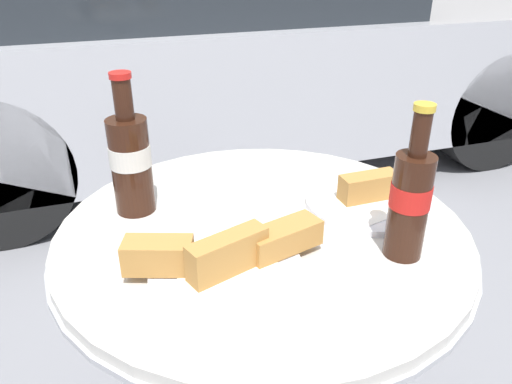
# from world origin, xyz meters

# --- Properties ---
(bistro_table) EXTENTS (0.73, 0.73, 0.76)m
(bistro_table) POSITION_xyz_m (0.00, 0.00, 0.61)
(bistro_table) COLOR #B7B7BC
(bistro_table) RESTS_ON ground_plane
(cola_bottle_left) EXTENTS (0.07, 0.07, 0.26)m
(cola_bottle_left) POSITION_xyz_m (-0.20, 0.13, 0.86)
(cola_bottle_left) COLOR #33190F
(cola_bottle_left) RESTS_ON bistro_table
(cola_bottle_right) EXTENTS (0.06, 0.06, 0.25)m
(cola_bottle_right) POSITION_xyz_m (0.18, -0.15, 0.86)
(cola_bottle_right) COLOR #33190F
(cola_bottle_right) RESTS_ON bistro_table
(lunch_plate_near) EXTENTS (0.32, 0.23, 0.07)m
(lunch_plate_near) POSITION_xyz_m (-0.10, -0.11, 0.78)
(lunch_plate_near) COLOR white
(lunch_plate_near) RESTS_ON bistro_table
(lunch_plate_far) EXTENTS (0.23, 0.23, 0.06)m
(lunch_plate_far) POSITION_xyz_m (0.21, 0.01, 0.77)
(lunch_plate_far) COLOR white
(lunch_plate_far) RESTS_ON bistro_table
(parked_car) EXTENTS (4.14, 1.71, 1.24)m
(parked_car) POSITION_xyz_m (0.55, 2.20, 0.60)
(parked_car) COLOR #B7B7BC
(parked_car) RESTS_ON ground_plane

